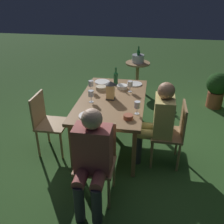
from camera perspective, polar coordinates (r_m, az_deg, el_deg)
ground_plane at (r=3.98m, az=0.00°, el=-6.49°), size 16.00×16.00×0.00m
dining_table at (r=3.65m, az=0.00°, el=2.25°), size 1.61×0.92×0.73m
chair_side_left_b at (r=3.65m, az=-14.29°, el=-1.91°), size 0.42×0.40×0.87m
chair_side_right_b at (r=3.39m, az=13.38°, el=-4.23°), size 0.42×0.40×0.87m
person_in_mustard at (r=3.31m, az=10.29°, el=-1.75°), size 0.38×0.47×1.15m
chair_head_far at (r=2.86m, az=-3.49°, el=-10.11°), size 0.40×0.42×0.87m
person_in_rust at (r=2.62m, az=-4.53°, el=-10.06°), size 0.48×0.38×1.15m
lantern_centerpiece at (r=3.56m, az=-0.31°, el=5.16°), size 0.15×0.15×0.27m
green_bottle_on_table at (r=4.07m, az=0.85°, el=7.52°), size 0.07×0.07×0.29m
wine_glass_a at (r=3.49m, az=-4.72°, el=4.01°), size 0.08×0.08×0.17m
wine_glass_b at (r=3.17m, az=5.68°, el=1.48°), size 0.08×0.08×0.17m
wine_glass_c at (r=3.84m, az=-4.74°, el=6.28°), size 0.08×0.08×0.17m
wine_glass_d at (r=3.82m, az=4.07°, el=6.19°), size 0.08×0.08×0.17m
plate_a at (r=4.22m, az=-2.21°, el=6.78°), size 0.25×0.25×0.01m
plate_b at (r=4.15m, az=5.06°, el=6.29°), size 0.24×0.24×0.01m
plate_c at (r=3.16m, az=-5.19°, el=-0.81°), size 0.25×0.25×0.01m
bowl_olives at (r=3.97m, az=2.25°, el=5.69°), size 0.17×0.17×0.05m
bowl_bread at (r=3.09m, az=3.66°, el=-1.07°), size 0.12×0.12×0.06m
bowl_salad at (r=3.92m, az=-2.44°, el=5.43°), size 0.16×0.16×0.05m
side_table at (r=5.75m, az=5.71°, el=9.01°), size 0.53×0.53×0.62m
ice_bucket at (r=5.66m, az=5.86°, el=11.97°), size 0.26×0.26×0.34m
potted_plant_by_hedge at (r=5.27m, az=22.46°, el=4.99°), size 0.42×0.42×0.69m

